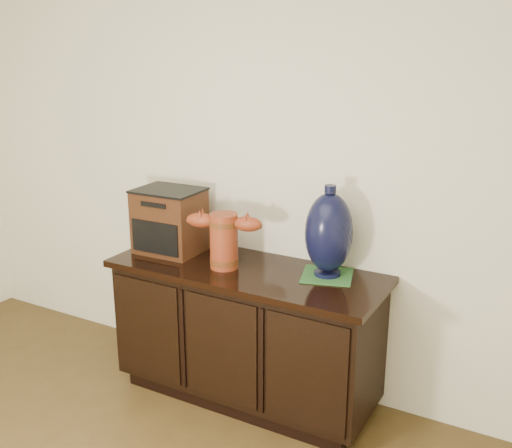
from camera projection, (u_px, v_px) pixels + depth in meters
The scene contains 6 objects.
sideboard at pixel (246, 332), 3.22m from camera, with size 1.46×0.56×0.75m.
terracotta_vessel at pixel (224, 238), 3.08m from camera, with size 0.41×0.18×0.29m.
tv_radio at pixel (170, 221), 3.32m from camera, with size 0.36×0.30×0.36m.
green_mat at pixel (327, 275), 3.01m from camera, with size 0.25×0.25×0.01m, color #306B30.
lamp_base at pixel (329, 233), 2.94m from camera, with size 0.29×0.29×0.46m.
spray_can at pixel (222, 238), 3.33m from camera, with size 0.06×0.06×0.17m.
Camera 1 is at (1.46, -0.29, 1.88)m, focal length 42.00 mm.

